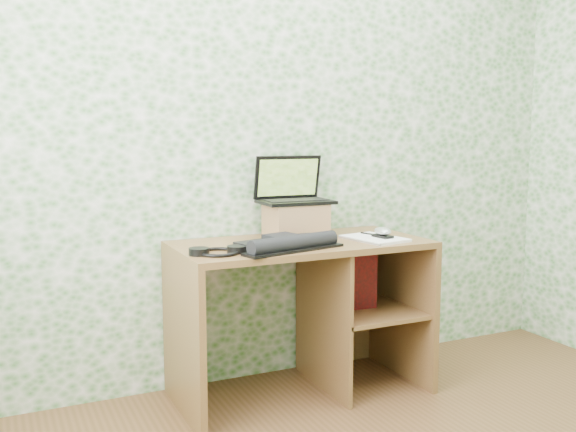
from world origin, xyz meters
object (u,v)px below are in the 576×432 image
keyboard (288,243)px  notepad (375,238)px  riser (296,220)px  laptop (292,192)px  desk (312,293)px

keyboard → notepad: (0.48, 0.03, -0.02)m
riser → keyboard: 0.34m
laptop → keyboard: size_ratio=0.70×
notepad → riser: bearing=129.6°
riser → notepad: bearing=-40.0°
riser → laptop: 0.14m
desk → notepad: 0.41m
notepad → desk: bearing=142.2°
keyboard → notepad: keyboard is taller
desk → keyboard: (-0.21, -0.17, 0.29)m
riser → keyboard: size_ratio=0.54×
desk → keyboard: 0.40m
desk → laptop: size_ratio=3.35×
laptop → keyboard: 0.42m
riser → notepad: size_ratio=0.94×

